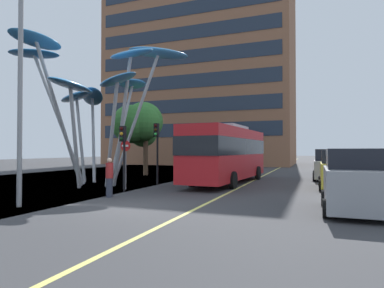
{
  "coord_description": "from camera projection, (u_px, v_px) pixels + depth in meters",
  "views": [
    {
      "loc": [
        6.62,
        -10.9,
        2.13
      ],
      "look_at": [
        -0.45,
        7.78,
        2.5
      ],
      "focal_mm": 30.62,
      "sensor_mm": 36.0,
      "label": 1
    }
  ],
  "objects": [
    {
      "name": "ground",
      "position": [
        116.0,
        206.0,
        12.73
      ],
      "size": [
        120.0,
        240.0,
        0.1
      ],
      "color": "#38383A"
    },
    {
      "name": "red_bus",
      "position": [
        228.0,
        152.0,
        21.09
      ],
      "size": [
        3.11,
        10.79,
        3.71
      ],
      "color": "red",
      "rests_on": "ground"
    },
    {
      "name": "leaf_sculpture",
      "position": [
        100.0,
        83.0,
        20.93
      ],
      "size": [
        10.74,
        11.29,
        8.83
      ],
      "color": "#9EA0A5",
      "rests_on": "ground"
    },
    {
      "name": "traffic_light_kerb_near",
      "position": [
        123.0,
        144.0,
        16.75
      ],
      "size": [
        0.28,
        0.42,
        3.36
      ],
      "color": "black",
      "rests_on": "ground"
    },
    {
      "name": "traffic_light_kerb_far",
      "position": [
        157.0,
        140.0,
        20.12
      ],
      "size": [
        0.28,
        0.42,
        3.77
      ],
      "color": "black",
      "rests_on": "ground"
    },
    {
      "name": "car_parked_near",
      "position": [
        355.0,
        183.0,
        11.03
      ],
      "size": [
        2.09,
        3.83,
        2.18
      ],
      "color": "gray",
      "rests_on": "ground"
    },
    {
      "name": "car_parked_mid",
      "position": [
        338.0,
        171.0,
        17.69
      ],
      "size": [
        2.0,
        3.99,
        2.11
      ],
      "color": "gold",
      "rests_on": "ground"
    },
    {
      "name": "car_parked_far",
      "position": [
        328.0,
        166.0,
        23.04
      ],
      "size": [
        2.07,
        3.95,
        2.19
      ],
      "color": "gray",
      "rests_on": "ground"
    },
    {
      "name": "car_side_street",
      "position": [
        330.0,
        163.0,
        28.44
      ],
      "size": [
        2.03,
        4.42,
        2.1
      ],
      "color": "navy",
      "rests_on": "ground"
    },
    {
      "name": "street_lamp",
      "position": [
        28.0,
        58.0,
        12.23
      ],
      "size": [
        1.91,
        0.44,
        8.9
      ],
      "color": "gray",
      "rests_on": "ground"
    },
    {
      "name": "tree_pavement_near",
      "position": [
        140.0,
        124.0,
        28.14
      ],
      "size": [
        4.02,
        5.35,
        6.41
      ],
      "color": "brown",
      "rests_on": "ground"
    },
    {
      "name": "pedestrian",
      "position": [
        109.0,
        177.0,
        14.76
      ],
      "size": [
        0.34,
        0.34,
        1.78
      ],
      "color": "#2D3342",
      "rests_on": "ground"
    },
    {
      "name": "no_entry_sign",
      "position": [
        126.0,
        157.0,
        17.85
      ],
      "size": [
        0.6,
        0.12,
        2.66
      ],
      "color": "gray",
      "rests_on": "ground"
    },
    {
      "name": "backdrop_building",
      "position": [
        202.0,
        79.0,
        51.71
      ],
      "size": [
        27.7,
        14.27,
        26.9
      ],
      "color": "brown",
      "rests_on": "ground"
    }
  ]
}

